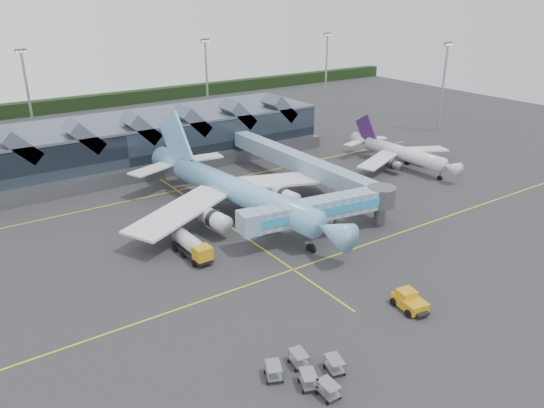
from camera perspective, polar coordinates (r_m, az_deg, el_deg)
ground at (r=76.40m, az=-1.30°, el=-4.65°), size 260.00×260.00×0.00m
taxi_stripes at (r=84.16m, az=-5.02°, el=-2.10°), size 120.00×60.00×0.01m
tree_line_far at (r=174.38m, az=-21.78°, el=9.84°), size 260.00×4.00×4.00m
terminal at (r=113.33m, az=-16.82°, el=6.06°), size 90.00×22.25×12.52m
light_masts at (r=135.18m, az=-8.63°, el=12.53°), size 132.40×42.56×22.45m
main_airliner at (r=85.36m, az=-3.99°, el=1.50°), size 40.45×46.87×15.05m
regional_jet at (r=113.36m, az=13.63°, el=5.40°), size 25.46×27.69×9.52m
jet_bridge at (r=78.63m, az=6.31°, el=-0.42°), size 25.98×7.12×6.29m
fuel_truck at (r=74.16m, az=-8.77°, el=-4.33°), size 2.85×9.05×3.02m
pushback_tug at (r=64.28m, az=14.57°, el=-10.08°), size 3.40×4.83×2.02m
baggage_carts at (r=52.57m, az=3.97°, el=-17.58°), size 7.48×7.25×1.51m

